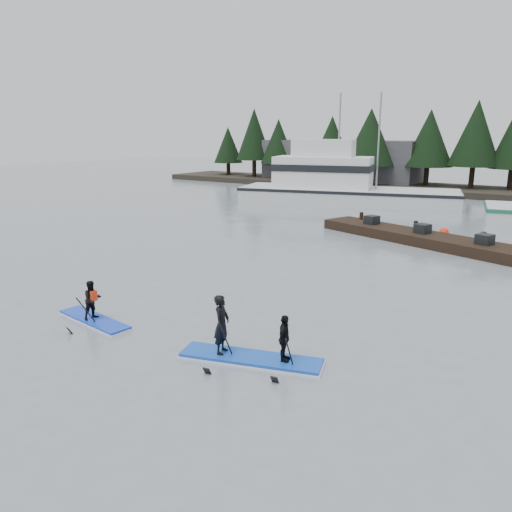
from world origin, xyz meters
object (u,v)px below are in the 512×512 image
Objects in this scene: fishing_boat_large at (341,194)px; floating_dock at (455,245)px; paddleboard_solo at (93,308)px; paddleboard_duo at (249,342)px.

fishing_boat_large is 1.11× the size of floating_dock.
floating_dock is 5.44× the size of paddleboard_solo.
fishing_boat_large reaches higher than paddleboard_duo.
fishing_boat_large reaches higher than floating_dock.
fishing_boat_large is 17.57m from floating_dock.
fishing_boat_large is 30.99m from paddleboard_duo.
paddleboard_solo is 0.80× the size of paddleboard_duo.
paddleboard_duo is (10.85, -29.03, -0.24)m from fishing_boat_large.
paddleboard_duo is (5.68, 0.49, 0.07)m from paddleboard_solo.
fishing_boat_large reaches higher than paddleboard_solo.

